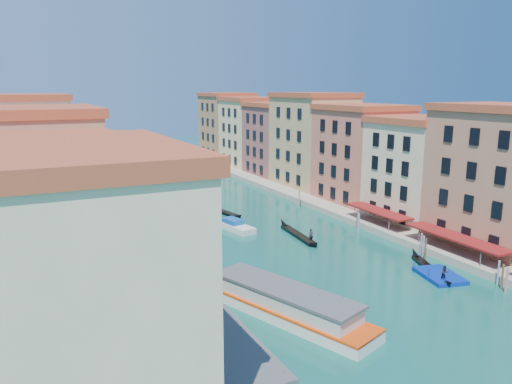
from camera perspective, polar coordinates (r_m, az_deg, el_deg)
left_bank_palazzos at (r=86.61m, az=-24.09°, el=2.63°), size 12.80×128.40×21.00m
right_bank_palazzos at (r=104.71m, az=8.21°, el=4.99°), size 12.80×128.40×21.00m
quay at (r=102.01m, az=4.33°, el=-0.37°), size 4.00×140.00×1.00m
restaurant_awnings at (r=69.74m, az=22.20°, el=-4.91°), size 3.20×44.55×3.12m
vaporetto_stop at (r=40.87m, az=-4.83°, el=-18.50°), size 5.40×16.40×3.65m
mooring_poles_right at (r=71.92m, az=17.01°, el=-5.45°), size 1.44×54.24×3.20m
mooring_poles_left at (r=40.25m, az=-8.35°, el=-19.34°), size 0.24×8.24×3.20m
vaporetto_near at (r=50.18m, az=3.22°, el=-12.56°), size 11.06×20.19×2.95m
vaporetto_far at (r=89.56m, az=-10.91°, el=-1.71°), size 14.63×19.68×3.02m
gondola_fore at (r=75.60m, az=4.82°, el=-4.78°), size 2.35×13.54×2.70m
gondola_right at (r=65.00m, az=19.38°, el=-8.24°), size 5.38×11.59×2.42m
gondola_far at (r=89.88m, az=-4.04°, el=-2.12°), size 3.63×13.05×1.86m
motorboat_mid at (r=79.12m, az=-2.49°, el=-3.85°), size 4.09×8.35×1.66m
motorboat_far at (r=121.97m, az=-8.82°, el=1.62°), size 2.67×7.98×1.64m
blue_dock at (r=63.64m, az=20.25°, el=-8.95°), size 5.18×6.63×0.49m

